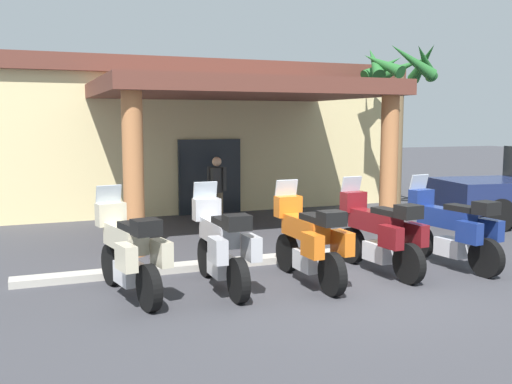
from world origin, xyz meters
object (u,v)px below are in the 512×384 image
(motorcycle_silver, at_px, (222,245))
(motorcycle_blue, at_px, (452,229))
(motel_building, at_px, (187,133))
(pedestrian, at_px, (217,186))
(palm_tree_near_portico, at_px, (400,80))
(motorcycle_cream, at_px, (129,251))
(motorcycle_orange, at_px, (309,241))
(motorcycle_maroon, at_px, (380,233))

(motorcycle_silver, distance_m, motorcycle_blue, 4.25)
(motorcycle_silver, bearing_deg, motel_building, -12.12)
(pedestrian, relative_size, palm_tree_near_portico, 0.36)
(motel_building, distance_m, motorcycle_silver, 9.96)
(motorcycle_cream, distance_m, motorcycle_orange, 2.84)
(motel_building, relative_size, motorcycle_maroon, 5.81)
(motorcycle_cream, bearing_deg, pedestrian, -41.28)
(motorcycle_orange, bearing_deg, motorcycle_blue, -91.92)
(motorcycle_silver, height_order, motorcycle_blue, same)
(motorcycle_cream, xyz_separation_m, pedestrian, (2.98, 5.16, 0.31))
(palm_tree_near_portico, bearing_deg, motorcycle_cream, -146.54)
(motorcycle_maroon, bearing_deg, palm_tree_near_portico, -42.23)
(motel_building, bearing_deg, motorcycle_orange, -93.69)
(motorcycle_orange, xyz_separation_m, motorcycle_maroon, (1.41, 0.12, 0.00))
(motorcycle_blue, relative_size, pedestrian, 1.28)
(motel_building, relative_size, motorcycle_orange, 5.81)
(pedestrian, bearing_deg, motorcycle_blue, -106.08)
(motorcycle_cream, bearing_deg, palm_tree_near_portico, -67.77)
(motorcycle_maroon, distance_m, palm_tree_near_portico, 7.91)
(motorcycle_maroon, height_order, palm_tree_near_portico, palm_tree_near_portico)
(motorcycle_maroon, xyz_separation_m, pedestrian, (-1.26, 5.30, 0.31))
(palm_tree_near_portico, bearing_deg, motel_building, 143.49)
(motorcycle_blue, distance_m, palm_tree_near_portico, 7.34)
(motorcycle_blue, bearing_deg, motorcycle_cream, 79.29)
(motorcycle_orange, distance_m, palm_tree_near_portico, 8.86)
(motorcycle_orange, xyz_separation_m, palm_tree_near_portico, (5.79, 5.96, 3.07))
(motorcycle_orange, height_order, palm_tree_near_portico, palm_tree_near_portico)
(motel_building, height_order, motorcycle_orange, motel_building)
(motorcycle_maroon, distance_m, motorcycle_blue, 1.42)
(palm_tree_near_portico, bearing_deg, motorcycle_orange, -134.17)
(motorcycle_cream, distance_m, motorcycle_silver, 1.42)
(motorcycle_cream, distance_m, palm_tree_near_portico, 10.77)
(motel_building, bearing_deg, motorcycle_blue, -77.47)
(pedestrian, bearing_deg, motorcycle_cream, -162.30)
(motorcycle_silver, xyz_separation_m, pedestrian, (1.57, 5.23, 0.31))
(motorcycle_orange, relative_size, palm_tree_near_portico, 0.46)
(motorcycle_cream, bearing_deg, motel_building, -30.69)
(motorcycle_silver, xyz_separation_m, motorcycle_maroon, (2.83, -0.07, 0.00))
(motorcycle_cream, bearing_deg, motorcycle_maroon, -103.15)
(motel_building, relative_size, motorcycle_cream, 5.86)
(motorcycle_orange, bearing_deg, motorcycle_cream, 83.20)
(motel_building, xyz_separation_m, palm_tree_near_portico, (5.24, -3.88, 1.55))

